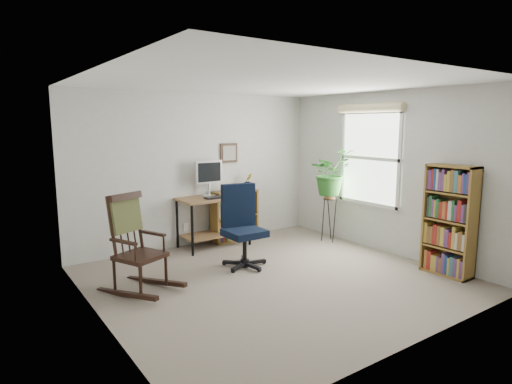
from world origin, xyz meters
TOP-DOWN VIEW (x-y plane):
  - floor at (0.00, 0.00)m, footprint 4.20×4.00m
  - ceiling at (0.00, 0.00)m, footprint 4.20×4.00m
  - wall_back at (0.00, 2.00)m, footprint 4.20×0.00m
  - wall_front at (0.00, -2.00)m, footprint 4.20×0.00m
  - wall_left at (-2.10, 0.00)m, footprint 0.00×4.00m
  - wall_right at (2.10, 0.00)m, footprint 0.00×4.00m
  - window at (2.06, 0.30)m, footprint 0.12×1.20m
  - desk at (0.10, 1.70)m, footprint 1.10×0.61m
  - monitor at (0.10, 1.84)m, footprint 0.46×0.16m
  - keyboard at (0.10, 1.58)m, footprint 0.40×0.15m
  - office_chair at (-0.05, 0.59)m, footprint 0.72×0.72m
  - rocking_chair at (-1.51, 0.57)m, footprint 0.95×1.15m
  - low_bookshelf at (0.56, 1.82)m, footprint 0.79×0.26m
  - tall_bookshelf at (1.92, -1.15)m, footprint 0.27×0.62m
  - plant_stand at (1.80, 0.87)m, footprint 0.27×0.27m
  - spider_plant at (1.80, 0.87)m, footprint 1.69×1.88m
  - potted_plant_small at (0.84, 1.83)m, footprint 0.13×0.24m
  - framed_picture at (0.56, 1.97)m, footprint 0.32×0.04m

SIDE VIEW (x-z plane):
  - floor at x=0.00m, z-range 0.00..0.00m
  - desk at x=0.10m, z-range 0.00..0.79m
  - plant_stand at x=1.80m, z-range 0.00..0.84m
  - low_bookshelf at x=0.56m, z-range 0.00..0.84m
  - office_chair at x=-0.05m, z-range 0.00..1.13m
  - rocking_chair at x=-1.51m, z-range 0.00..1.16m
  - tall_bookshelf at x=1.92m, z-range 0.00..1.42m
  - keyboard at x=0.10m, z-range 0.79..0.82m
  - potted_plant_small at x=0.84m, z-range 0.84..0.95m
  - monitor at x=0.10m, z-range 0.79..1.35m
  - wall_back at x=0.00m, z-range 0.00..2.40m
  - wall_front at x=0.00m, z-range 0.00..2.40m
  - wall_left at x=-2.10m, z-range 0.00..2.40m
  - wall_right at x=2.10m, z-range 0.00..2.40m
  - window at x=2.06m, z-range 0.65..2.15m
  - framed_picture at x=0.56m, z-range 1.29..1.61m
  - spider_plant at x=1.80m, z-range 0.77..2.24m
  - ceiling at x=0.00m, z-range 2.40..2.40m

